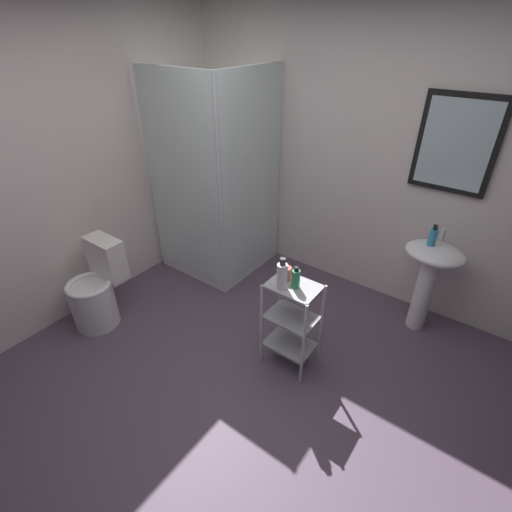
# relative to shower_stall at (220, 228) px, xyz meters

# --- Properties ---
(ground_plane) EXTENTS (4.20, 4.20, 0.02)m
(ground_plane) POSITION_rel_shower_stall_xyz_m (1.20, -1.23, -0.47)
(ground_plane) COLOR #544456
(wall_back) EXTENTS (4.20, 0.14, 2.50)m
(wall_back) POSITION_rel_shower_stall_xyz_m (1.21, 0.62, 0.79)
(wall_back) COLOR silver
(wall_back) RESTS_ON ground_plane
(wall_left) EXTENTS (0.10, 4.20, 2.50)m
(wall_left) POSITION_rel_shower_stall_xyz_m (-0.65, -1.23, 0.79)
(wall_left) COLOR silver
(wall_left) RESTS_ON ground_plane
(shower_stall) EXTENTS (0.92, 0.92, 2.00)m
(shower_stall) POSITION_rel_shower_stall_xyz_m (0.00, 0.00, 0.00)
(shower_stall) COLOR white
(shower_stall) RESTS_ON ground_plane
(pedestal_sink) EXTENTS (0.46, 0.37, 0.81)m
(pedestal_sink) POSITION_rel_shower_stall_xyz_m (2.00, 0.29, 0.12)
(pedestal_sink) COLOR white
(pedestal_sink) RESTS_ON ground_plane
(sink_faucet) EXTENTS (0.03, 0.03, 0.10)m
(sink_faucet) POSITION_rel_shower_stall_xyz_m (2.00, 0.41, 0.40)
(sink_faucet) COLOR silver
(sink_faucet) RESTS_ON pedestal_sink
(toilet) EXTENTS (0.37, 0.49, 0.76)m
(toilet) POSITION_rel_shower_stall_xyz_m (-0.28, -1.30, -0.15)
(toilet) COLOR white
(toilet) RESTS_ON ground_plane
(storage_cart) EXTENTS (0.38, 0.28, 0.74)m
(storage_cart) POSITION_rel_shower_stall_xyz_m (1.33, -0.72, -0.03)
(storage_cart) COLOR silver
(storage_cart) RESTS_ON ground_plane
(hand_soap_bottle) EXTENTS (0.06, 0.06, 0.17)m
(hand_soap_bottle) POSITION_rel_shower_stall_xyz_m (1.96, 0.28, 0.42)
(hand_soap_bottle) COLOR #389ED1
(hand_soap_bottle) RESTS_ON pedestal_sink
(body_wash_bottle_green) EXTENTS (0.06, 0.06, 0.16)m
(body_wash_bottle_green) POSITION_rel_shower_stall_xyz_m (1.34, -0.73, 0.35)
(body_wash_bottle_green) COLOR #308B58
(body_wash_bottle_green) RESTS_ON storage_cart
(lotion_bottle_white) EXTENTS (0.07, 0.07, 0.24)m
(lotion_bottle_white) POSITION_rel_shower_stall_xyz_m (1.27, -0.80, 0.38)
(lotion_bottle_white) COLOR white
(lotion_bottle_white) RESTS_ON storage_cart
(rinse_cup) EXTENTS (0.07, 0.07, 0.10)m
(rinse_cup) POSITION_rel_shower_stall_xyz_m (1.25, -0.69, 0.33)
(rinse_cup) COLOR #B24742
(rinse_cup) RESTS_ON storage_cart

